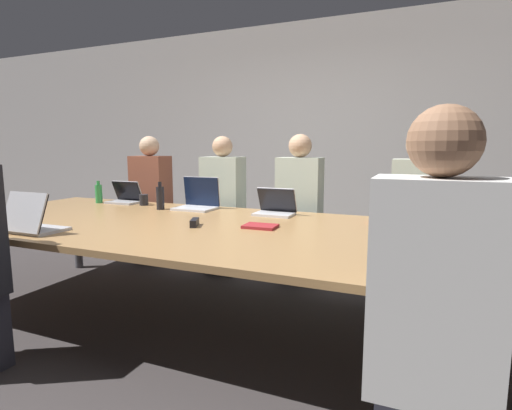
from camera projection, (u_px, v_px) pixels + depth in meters
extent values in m
plane|color=#383333|center=(222.00, 326.00, 2.86)|extent=(24.00, 24.00, 0.00)
cube|color=#BCB7B2|center=(317.00, 136.00, 5.01)|extent=(12.00, 0.06, 2.80)
cube|color=#9E7547|center=(221.00, 229.00, 2.75)|extent=(4.47, 1.67, 0.04)
cylinder|color=#4C4C51|center=(77.00, 236.00, 4.20)|extent=(0.08, 0.08, 0.68)
cube|color=#B7B7BC|center=(38.00, 230.00, 2.59)|extent=(0.32, 0.25, 0.02)
cube|color=#B7B7BC|center=(24.00, 212.00, 2.49)|extent=(0.33, 0.10, 0.24)
cube|color=black|center=(25.00, 212.00, 2.50)|extent=(0.32, 0.10, 0.24)
cube|color=silver|center=(410.00, 223.00, 2.82)|extent=(0.32, 0.24, 0.02)
cube|color=silver|center=(411.00, 204.00, 2.87)|extent=(0.33, 0.11, 0.23)
cube|color=black|center=(411.00, 205.00, 2.86)|extent=(0.32, 0.11, 0.23)
cube|color=#2D2D38|center=(413.00, 275.00, 3.27)|extent=(0.32, 0.24, 0.45)
cube|color=beige|center=(417.00, 205.00, 3.18)|extent=(0.40, 0.24, 0.72)
sphere|color=beige|center=(421.00, 145.00, 3.11)|extent=(0.22, 0.22, 0.22)
cylinder|color=red|center=(375.00, 218.00, 2.86)|extent=(0.07, 0.07, 0.08)
cube|color=silver|center=(426.00, 270.00, 1.75)|extent=(0.35, 0.24, 0.02)
cube|color=silver|center=(428.00, 247.00, 1.63)|extent=(0.36, 0.04, 0.24)
cube|color=black|center=(428.00, 247.00, 1.64)|extent=(0.35, 0.04, 0.23)
cube|color=silver|center=(435.00, 290.00, 1.28)|extent=(0.40, 0.24, 0.72)
sphere|color=#9E7051|center=(445.00, 141.00, 1.21)|extent=(0.22, 0.22, 0.22)
cube|color=#B7B7BC|center=(123.00, 202.00, 3.89)|extent=(0.31, 0.20, 0.02)
cube|color=#B7B7BC|center=(128.00, 191.00, 3.94)|extent=(0.31, 0.09, 0.19)
cube|color=black|center=(127.00, 191.00, 3.93)|extent=(0.31, 0.09, 0.19)
cube|color=#2D2D38|center=(153.00, 243.00, 4.39)|extent=(0.32, 0.24, 0.45)
cube|color=brown|center=(151.00, 190.00, 4.31)|extent=(0.40, 0.24, 0.72)
sphere|color=beige|center=(149.00, 146.00, 4.24)|extent=(0.21, 0.21, 0.21)
cylinder|color=#232328|center=(144.00, 200.00, 3.76)|extent=(0.08, 0.08, 0.10)
cylinder|color=green|center=(99.00, 194.00, 3.91)|extent=(0.07, 0.07, 0.18)
cylinder|color=green|center=(98.00, 183.00, 3.90)|extent=(0.03, 0.03, 0.04)
cube|color=silver|center=(274.00, 214.00, 3.20)|extent=(0.31, 0.21, 0.02)
cube|color=silver|center=(277.00, 200.00, 3.25)|extent=(0.32, 0.10, 0.20)
cube|color=black|center=(277.00, 200.00, 3.24)|extent=(0.31, 0.10, 0.19)
cube|color=#2D2D38|center=(298.00, 259.00, 3.76)|extent=(0.32, 0.24, 0.45)
cube|color=beige|center=(299.00, 197.00, 3.68)|extent=(0.40, 0.24, 0.72)
sphere|color=tan|center=(300.00, 146.00, 3.61)|extent=(0.21, 0.21, 0.21)
cube|color=silver|center=(195.00, 209.00, 3.50)|extent=(0.34, 0.26, 0.02)
cube|color=silver|center=(202.00, 191.00, 3.59)|extent=(0.35, 0.04, 0.26)
cube|color=#0F1933|center=(201.00, 192.00, 3.58)|extent=(0.34, 0.04, 0.26)
cube|color=#2D2D38|center=(224.00, 251.00, 4.04)|extent=(0.32, 0.24, 0.45)
cube|color=beige|center=(223.00, 193.00, 3.95)|extent=(0.40, 0.24, 0.72)
sphere|color=tan|center=(222.00, 146.00, 3.89)|extent=(0.20, 0.20, 0.20)
cylinder|color=black|center=(160.00, 198.00, 3.50)|extent=(0.07, 0.07, 0.20)
cylinder|color=black|center=(160.00, 184.00, 3.48)|extent=(0.03, 0.03, 0.04)
cube|color=black|center=(195.00, 223.00, 2.77)|extent=(0.10, 0.16, 0.05)
cube|color=maroon|center=(260.00, 226.00, 2.71)|extent=(0.23, 0.17, 0.02)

